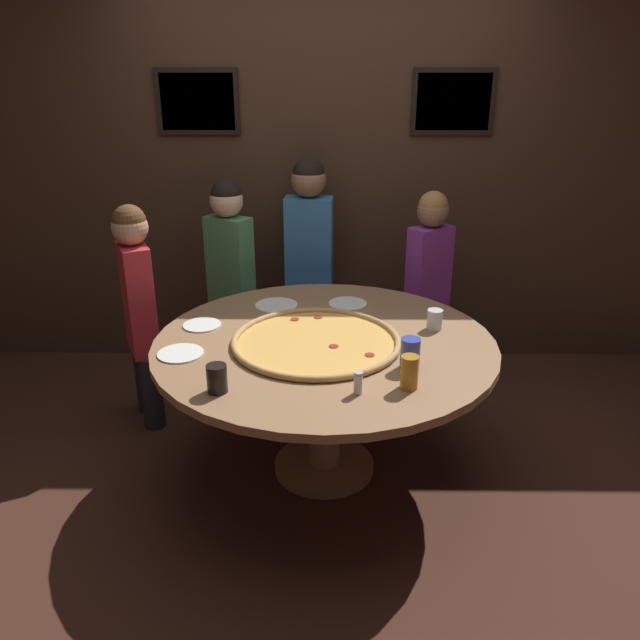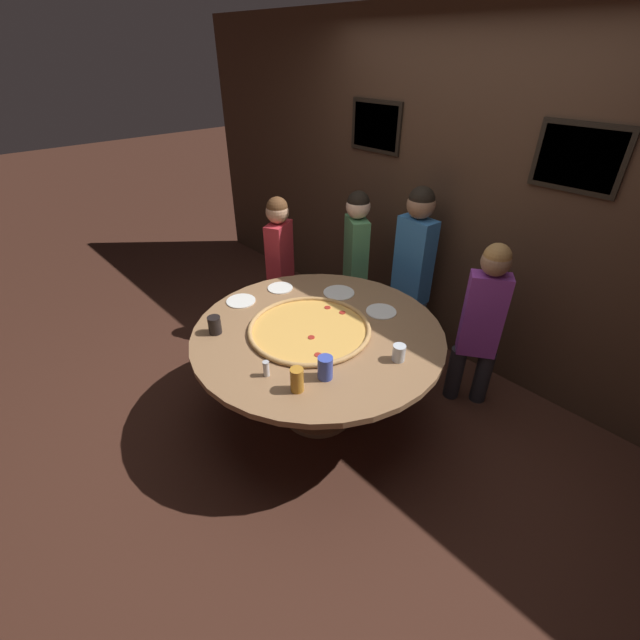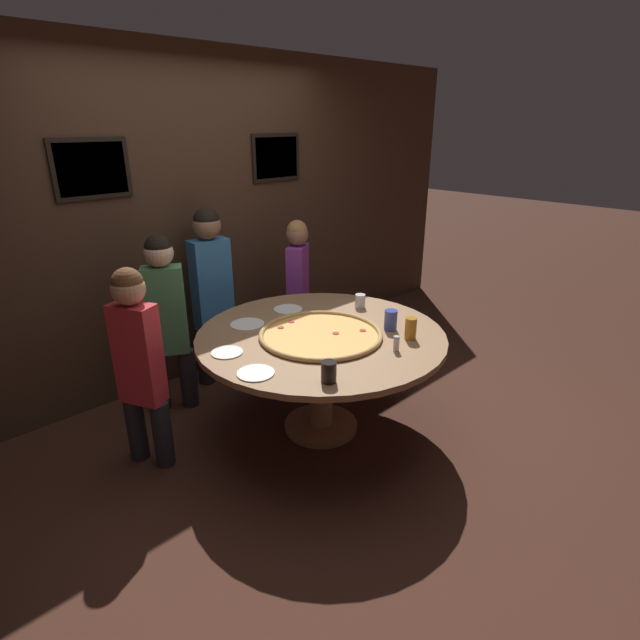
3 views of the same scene
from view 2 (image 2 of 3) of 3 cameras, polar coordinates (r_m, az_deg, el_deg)
name	(u,v)px [view 2 (image 2 of 3)]	position (r m, az deg, el deg)	size (l,w,h in m)	color
ground_plane	(318,412)	(3.28, -0.24, -12.17)	(24.00, 24.00, 0.00)	#422319
back_wall	(453,200)	(3.59, 17.37, 14.99)	(6.40, 0.08, 2.60)	#3D281C
dining_table	(318,346)	(2.88, -0.26, -3.45)	(1.65, 1.65, 0.74)	#936B47
giant_pizza	(309,329)	(2.80, -1.41, -1.16)	(0.81, 0.81, 0.03)	#E5A84C
drink_cup_far_left	(215,325)	(2.84, -13.87, -0.65)	(0.08, 0.08, 0.12)	black
drink_cup_centre_back	(399,353)	(2.57, 10.46, -4.32)	(0.08, 0.08, 0.10)	silver
drink_cup_by_shaker	(297,380)	(2.31, -3.09, -7.96)	(0.07, 0.07, 0.14)	#BC7A23
drink_cup_far_right	(325,368)	(2.39, 0.70, -6.37)	(0.09, 0.09, 0.14)	#384CB7
white_plate_beside_cup	(280,288)	(3.31, -5.34, 4.28)	(0.19, 0.19, 0.01)	white
white_plate_left_side	(381,311)	(3.03, 8.16, 1.14)	(0.21, 0.21, 0.01)	white
white_plate_near_front	(241,301)	(3.18, -10.50, 2.52)	(0.21, 0.21, 0.01)	white
white_plate_right_side	(339,293)	(3.24, 2.53, 3.67)	(0.23, 0.23, 0.01)	white
condiment_shaker	(266,369)	(2.43, -7.19, -6.44)	(0.04, 0.04, 0.10)	silver
diner_side_left	(356,258)	(3.77, 4.78, 8.30)	(0.35, 0.28, 1.34)	#232328
diner_far_left	(482,319)	(3.16, 20.82, 0.18)	(0.33, 0.28, 1.28)	#232328
diner_far_right	(280,261)	(3.78, -5.35, 7.90)	(0.25, 0.34, 1.29)	#232328
diner_centre_back	(413,264)	(3.59, 12.34, 7.34)	(0.37, 0.22, 1.45)	#232328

